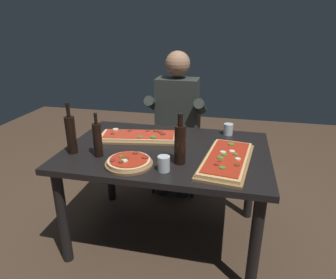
# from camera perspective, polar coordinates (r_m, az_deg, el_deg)

# --- Properties ---
(ground_plane) EXTENTS (6.40, 6.40, 0.00)m
(ground_plane) POSITION_cam_1_polar(r_m,az_deg,el_deg) (2.50, -0.26, -17.56)
(ground_plane) COLOR #4C3828
(dining_table) EXTENTS (1.40, 0.96, 0.74)m
(dining_table) POSITION_cam_1_polar(r_m,az_deg,el_deg) (2.15, -0.29, -4.08)
(dining_table) COLOR black
(dining_table) RESTS_ON ground_plane
(pizza_rectangular_front) EXTENTS (0.64, 0.34, 0.05)m
(pizza_rectangular_front) POSITION_cam_1_polar(r_m,az_deg,el_deg) (2.28, -5.43, 0.57)
(pizza_rectangular_front) COLOR olive
(pizza_rectangular_front) RESTS_ON dining_table
(pizza_rectangular_left) EXTENTS (0.36, 0.65, 0.05)m
(pizza_rectangular_left) POSITION_cam_1_polar(r_m,az_deg,el_deg) (1.94, 10.96, -3.72)
(pizza_rectangular_left) COLOR olive
(pizza_rectangular_left) RESTS_ON dining_table
(pizza_round_far) EXTENTS (0.30, 0.30, 0.05)m
(pizza_round_far) POSITION_cam_1_polar(r_m,az_deg,el_deg) (1.88, -7.36, -4.25)
(pizza_round_far) COLOR brown
(pizza_round_far) RESTS_ON dining_table
(wine_bottle_dark) EXTENTS (0.07, 0.07, 0.32)m
(wine_bottle_dark) POSITION_cam_1_polar(r_m,az_deg,el_deg) (1.85, 2.28, -0.70)
(wine_bottle_dark) COLOR black
(wine_bottle_dark) RESTS_ON dining_table
(oil_bottle_amber) EXTENTS (0.06, 0.06, 0.29)m
(oil_bottle_amber) POSITION_cam_1_polar(r_m,az_deg,el_deg) (2.01, -13.12, 0.00)
(oil_bottle_amber) COLOR black
(oil_bottle_amber) RESTS_ON dining_table
(vinegar_bottle_green) EXTENTS (0.07, 0.07, 0.35)m
(vinegar_bottle_green) POSITION_cam_1_polar(r_m,az_deg,el_deg) (2.10, -17.80, 0.99)
(vinegar_bottle_green) COLOR black
(vinegar_bottle_green) RESTS_ON dining_table
(tumbler_near_camera) EXTENTS (0.07, 0.07, 0.09)m
(tumbler_near_camera) POSITION_cam_1_polar(r_m,az_deg,el_deg) (2.40, 11.27, 1.80)
(tumbler_near_camera) COLOR silver
(tumbler_near_camera) RESTS_ON dining_table
(tumbler_far_side) EXTENTS (0.07, 0.07, 0.09)m
(tumbler_far_side) POSITION_cam_1_polar(r_m,az_deg,el_deg) (1.79, -0.79, -4.72)
(tumbler_far_side) COLOR silver
(tumbler_far_side) RESTS_ON dining_table
(diner_chair) EXTENTS (0.44, 0.44, 0.87)m
(diner_chair) POSITION_cam_1_polar(r_m,az_deg,el_deg) (2.99, 1.95, 0.23)
(diner_chair) COLOR black
(diner_chair) RESTS_ON ground_plane
(seated_diner) EXTENTS (0.53, 0.41, 1.33)m
(seated_diner) POSITION_cam_1_polar(r_m,az_deg,el_deg) (2.80, 1.55, 4.25)
(seated_diner) COLOR #23232D
(seated_diner) RESTS_ON ground_plane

